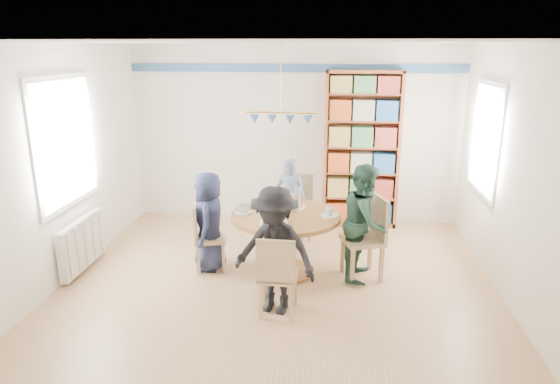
# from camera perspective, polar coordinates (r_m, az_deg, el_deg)

# --- Properties ---
(ground) EXTENTS (5.00, 5.00, 0.00)m
(ground) POSITION_cam_1_polar(r_m,az_deg,el_deg) (5.76, -0.43, -11.21)
(ground) COLOR tan
(room_shell) EXTENTS (5.00, 5.00, 5.00)m
(room_shell) POSITION_cam_1_polar(r_m,az_deg,el_deg) (6.08, -1.98, 6.73)
(room_shell) COLOR white
(room_shell) RESTS_ON ground
(radiator) EXTENTS (0.12, 1.00, 0.60)m
(radiator) POSITION_cam_1_polar(r_m,az_deg,el_deg) (6.58, -21.64, -5.47)
(radiator) COLOR silver
(radiator) RESTS_ON ground
(dining_table) EXTENTS (1.30, 1.30, 0.75)m
(dining_table) POSITION_cam_1_polar(r_m,az_deg,el_deg) (5.97, 0.68, -4.32)
(dining_table) COLOR olive
(dining_table) RESTS_ON ground
(chair_left) EXTENTS (0.46, 0.46, 0.84)m
(chair_left) POSITION_cam_1_polar(r_m,az_deg,el_deg) (6.17, -8.70, -4.73)
(chair_left) COLOR tan
(chair_left) RESTS_ON ground
(chair_right) EXTENTS (0.56, 0.56, 0.99)m
(chair_right) POSITION_cam_1_polar(r_m,az_deg,el_deg) (5.97, 10.18, -4.69)
(chair_right) COLOR tan
(chair_right) RESTS_ON ground
(chair_far) EXTENTS (0.51, 0.51, 0.97)m
(chair_far) POSITION_cam_1_polar(r_m,az_deg,el_deg) (6.93, 1.84, -1.55)
(chair_far) COLOR tan
(chair_far) RESTS_ON ground
(chair_near) EXTENTS (0.40, 0.40, 0.87)m
(chair_near) POSITION_cam_1_polar(r_m,az_deg,el_deg) (5.06, -0.32, -9.22)
(chair_near) COLOR tan
(chair_near) RESTS_ON ground
(person_left) EXTENTS (0.45, 0.64, 1.23)m
(person_left) POSITION_cam_1_polar(r_m,az_deg,el_deg) (6.14, -8.11, -3.31)
(person_left) COLOR #181D36
(person_left) RESTS_ON ground
(person_right) EXTENTS (0.64, 0.76, 1.38)m
(person_right) POSITION_cam_1_polar(r_m,az_deg,el_deg) (5.91, 9.71, -3.41)
(person_right) COLOR #1B3729
(person_right) RESTS_ON ground
(person_far) EXTENTS (0.51, 0.41, 1.23)m
(person_far) POSITION_cam_1_polar(r_m,az_deg,el_deg) (6.83, 1.25, -1.09)
(person_far) COLOR gray
(person_far) RESTS_ON ground
(person_near) EXTENTS (0.98, 0.73, 1.35)m
(person_near) POSITION_cam_1_polar(r_m,az_deg,el_deg) (5.08, -0.59, -6.75)
(person_near) COLOR black
(person_near) RESTS_ON ground
(bookshelf) EXTENTS (1.11, 0.33, 2.34)m
(bookshelf) POSITION_cam_1_polar(r_m,az_deg,el_deg) (7.58, 9.28, 4.61)
(bookshelf) COLOR brown
(bookshelf) RESTS_ON ground
(tableware) EXTENTS (1.24, 1.24, 0.33)m
(tableware) POSITION_cam_1_polar(r_m,az_deg,el_deg) (5.91, 0.45, -1.82)
(tableware) COLOR white
(tableware) RESTS_ON dining_table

